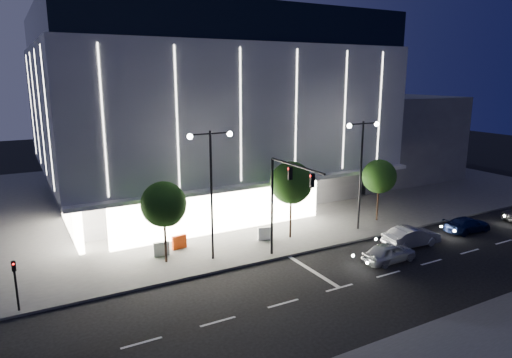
{
  "coord_description": "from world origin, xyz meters",
  "views": [
    {
      "loc": [
        -14.62,
        -21.22,
        12.47
      ],
      "look_at": [
        1.26,
        7.57,
        5.0
      ],
      "focal_mm": 32.0,
      "sensor_mm": 36.0,
      "label": 1
    }
  ],
  "objects_px": {
    "traffic_mast": "(284,191)",
    "barrier_b": "(161,249)",
    "tree_mid": "(291,185)",
    "tree_left": "(164,207)",
    "barrier_c": "(179,242)",
    "tree_right": "(379,178)",
    "street_lamp_east": "(361,159)",
    "street_lamp_west": "(211,176)",
    "ped_signal_far": "(15,280)",
    "car_lead": "(389,253)",
    "car_second": "(412,236)",
    "barrier_d": "(265,233)",
    "car_third": "(467,225)"
  },
  "relations": [
    {
      "from": "barrier_d",
      "to": "traffic_mast",
      "type": "bearing_deg",
      "value": -90.49
    },
    {
      "from": "car_third",
      "to": "barrier_c",
      "type": "relative_size",
      "value": 3.86
    },
    {
      "from": "street_lamp_east",
      "to": "barrier_d",
      "type": "height_order",
      "value": "street_lamp_east"
    },
    {
      "from": "street_lamp_west",
      "to": "car_second",
      "type": "xyz_separation_m",
      "value": [
        14.13,
        -4.63,
        -5.21
      ]
    },
    {
      "from": "car_lead",
      "to": "barrier_d",
      "type": "bearing_deg",
      "value": 34.19
    },
    {
      "from": "street_lamp_east",
      "to": "barrier_d",
      "type": "bearing_deg",
      "value": 169.43
    },
    {
      "from": "traffic_mast",
      "to": "barrier_c",
      "type": "height_order",
      "value": "traffic_mast"
    },
    {
      "from": "ped_signal_far",
      "to": "barrier_d",
      "type": "height_order",
      "value": "ped_signal_far"
    },
    {
      "from": "tree_right",
      "to": "tree_left",
      "type": "bearing_deg",
      "value": 180.0
    },
    {
      "from": "traffic_mast",
      "to": "barrier_c",
      "type": "distance_m",
      "value": 8.9
    },
    {
      "from": "barrier_b",
      "to": "barrier_d",
      "type": "xyz_separation_m",
      "value": [
        7.95,
        -0.7,
        0.0
      ]
    },
    {
      "from": "ped_signal_far",
      "to": "tree_mid",
      "type": "bearing_deg",
      "value": 7.55
    },
    {
      "from": "car_lead",
      "to": "barrier_d",
      "type": "xyz_separation_m",
      "value": [
        -5.45,
        7.55,
        -0.03
      ]
    },
    {
      "from": "street_lamp_west",
      "to": "barrier_b",
      "type": "distance_m",
      "value": 6.46
    },
    {
      "from": "street_lamp_west",
      "to": "tree_right",
      "type": "xyz_separation_m",
      "value": [
        16.03,
        1.02,
        -2.07
      ]
    },
    {
      "from": "traffic_mast",
      "to": "ped_signal_far",
      "type": "bearing_deg",
      "value": 175.85
    },
    {
      "from": "traffic_mast",
      "to": "barrier_b",
      "type": "relative_size",
      "value": 6.43
    },
    {
      "from": "tree_left",
      "to": "barrier_c",
      "type": "height_order",
      "value": "tree_left"
    },
    {
      "from": "car_third",
      "to": "barrier_b",
      "type": "distance_m",
      "value": 24.46
    },
    {
      "from": "street_lamp_east",
      "to": "barrier_b",
      "type": "height_order",
      "value": "street_lamp_east"
    },
    {
      "from": "tree_mid",
      "to": "tree_right",
      "type": "distance_m",
      "value": 9.01
    },
    {
      "from": "tree_right",
      "to": "barrier_c",
      "type": "height_order",
      "value": "tree_right"
    },
    {
      "from": "tree_mid",
      "to": "car_third",
      "type": "height_order",
      "value": "tree_mid"
    },
    {
      "from": "street_lamp_west",
      "to": "tree_left",
      "type": "bearing_deg",
      "value": 161.06
    },
    {
      "from": "barrier_d",
      "to": "ped_signal_far",
      "type": "bearing_deg",
      "value": -156.96
    },
    {
      "from": "traffic_mast",
      "to": "car_third",
      "type": "bearing_deg",
      "value": -6.62
    },
    {
      "from": "tree_left",
      "to": "barrier_c",
      "type": "distance_m",
      "value": 4.18
    },
    {
      "from": "car_second",
      "to": "street_lamp_east",
      "type": "bearing_deg",
      "value": 17.66
    },
    {
      "from": "tree_right",
      "to": "car_second",
      "type": "bearing_deg",
      "value": -108.57
    },
    {
      "from": "street_lamp_west",
      "to": "tree_left",
      "type": "relative_size",
      "value": 1.57
    },
    {
      "from": "tree_left",
      "to": "barrier_b",
      "type": "height_order",
      "value": "tree_left"
    },
    {
      "from": "tree_mid",
      "to": "barrier_b",
      "type": "bearing_deg",
      "value": 173.27
    },
    {
      "from": "barrier_d",
      "to": "tree_mid",
      "type": "bearing_deg",
      "value": -0.08
    },
    {
      "from": "traffic_mast",
      "to": "street_lamp_east",
      "type": "distance_m",
      "value": 9.43
    },
    {
      "from": "ped_signal_far",
      "to": "car_third",
      "type": "height_order",
      "value": "ped_signal_far"
    },
    {
      "from": "tree_left",
      "to": "car_lead",
      "type": "bearing_deg",
      "value": -27.81
    },
    {
      "from": "traffic_mast",
      "to": "car_lead",
      "type": "relative_size",
      "value": 1.77
    },
    {
      "from": "traffic_mast",
      "to": "street_lamp_east",
      "type": "xyz_separation_m",
      "value": [
        9.0,
        2.66,
        0.93
      ]
    },
    {
      "from": "ped_signal_far",
      "to": "car_lead",
      "type": "height_order",
      "value": "ped_signal_far"
    },
    {
      "from": "traffic_mast",
      "to": "barrier_d",
      "type": "bearing_deg",
      "value": 76.46
    },
    {
      "from": "car_second",
      "to": "barrier_c",
      "type": "bearing_deg",
      "value": 68.06
    },
    {
      "from": "traffic_mast",
      "to": "tree_mid",
      "type": "bearing_deg",
      "value": 50.58
    },
    {
      "from": "barrier_d",
      "to": "barrier_c",
      "type": "bearing_deg",
      "value": -179.38
    },
    {
      "from": "street_lamp_east",
      "to": "tree_mid",
      "type": "bearing_deg",
      "value": 170.31
    },
    {
      "from": "street_lamp_east",
      "to": "car_third",
      "type": "height_order",
      "value": "street_lamp_east"
    },
    {
      "from": "car_second",
      "to": "barrier_c",
      "type": "xyz_separation_m",
      "value": [
        -15.52,
        7.53,
        -0.1
      ]
    },
    {
      "from": "car_lead",
      "to": "car_second",
      "type": "xyz_separation_m",
      "value": [
        3.68,
        1.43,
        0.06
      ]
    },
    {
      "from": "tree_mid",
      "to": "barrier_b",
      "type": "height_order",
      "value": "tree_mid"
    },
    {
      "from": "traffic_mast",
      "to": "tree_left",
      "type": "distance_m",
      "value": 7.95
    },
    {
      "from": "tree_left",
      "to": "barrier_d",
      "type": "xyz_separation_m",
      "value": [
        7.97,
        0.47,
        -3.38
      ]
    }
  ]
}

